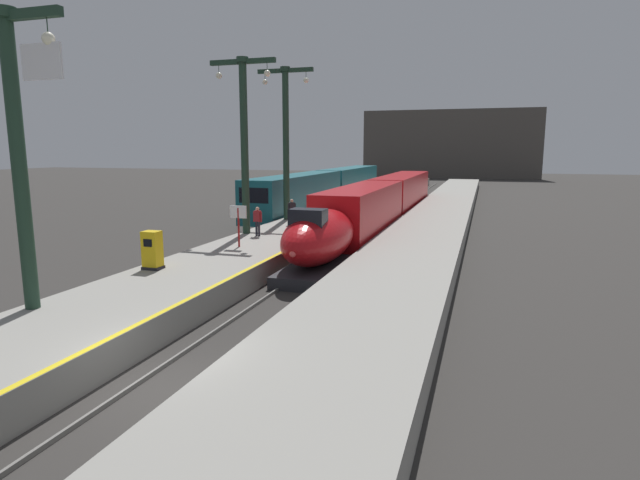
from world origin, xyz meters
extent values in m
plane|color=#33302D|center=(0.00, 0.00, 0.00)|extent=(260.00, 260.00, 0.00)
cube|color=gray|center=(-4.05, 24.75, 0.53)|extent=(4.80, 110.00, 1.05)
cube|color=gray|center=(4.05, 24.75, 0.53)|extent=(4.80, 110.00, 1.05)
cube|color=yellow|center=(-1.77, 24.75, 1.05)|extent=(0.20, 107.80, 0.01)
cube|color=slate|center=(-0.75, 27.50, 0.06)|extent=(0.08, 110.00, 0.12)
cube|color=slate|center=(0.75, 27.50, 0.06)|extent=(0.08, 110.00, 0.12)
cube|color=slate|center=(-8.85, 27.50, 0.06)|extent=(0.08, 110.00, 0.12)
cube|color=slate|center=(-7.35, 27.50, 0.06)|extent=(0.08, 110.00, 0.12)
ellipsoid|color=#B20F14|center=(0.00, 13.07, 1.83)|extent=(2.78, 7.57, 2.56)
cube|color=#28282D|center=(0.00, 12.69, 0.28)|extent=(2.46, 6.44, 0.55)
cube|color=black|center=(0.00, 11.37, 2.90)|extent=(1.59, 1.00, 0.90)
sphere|color=#F24C4C|center=(0.00, 9.37, 1.68)|extent=(0.28, 0.28, 0.28)
cube|color=#B20F14|center=(0.00, 22.34, 2.08)|extent=(2.90, 14.00, 3.05)
cube|color=black|center=(-1.42, 22.34, 2.62)|extent=(0.04, 11.90, 0.80)
cube|color=black|center=(1.42, 22.34, 2.62)|extent=(0.04, 11.90, 0.80)
cube|color=silver|center=(0.00, 22.34, 0.80)|extent=(2.92, 13.30, 0.24)
cube|color=black|center=(0.00, 17.86, 0.28)|extent=(2.03, 2.20, 0.56)
cube|color=black|center=(0.00, 26.82, 0.28)|extent=(2.03, 2.20, 0.56)
cube|color=#B20F14|center=(0.00, 38.94, 2.08)|extent=(2.90, 18.00, 3.05)
cube|color=black|center=(-1.42, 38.94, 2.62)|extent=(0.04, 15.84, 0.80)
cube|color=black|center=(1.42, 38.94, 2.62)|extent=(0.04, 15.84, 0.80)
cube|color=black|center=(0.00, 32.82, 0.28)|extent=(2.03, 2.20, 0.56)
cube|color=black|center=(0.00, 45.06, 0.28)|extent=(2.03, 2.20, 0.56)
cube|color=#145660|center=(-8.10, 32.13, 2.15)|extent=(2.85, 18.00, 3.30)
cube|color=black|center=(-8.10, 23.17, 2.75)|extent=(2.28, 0.08, 1.10)
cube|color=black|center=(-9.49, 32.13, 2.65)|extent=(0.04, 15.30, 0.90)
cube|color=black|center=(-6.71, 32.13, 2.65)|extent=(0.04, 15.30, 0.90)
cube|color=black|center=(-8.10, 26.37, 0.26)|extent=(2.00, 2.00, 0.52)
cube|color=black|center=(-8.10, 37.89, 0.26)|extent=(2.00, 2.00, 0.52)
cube|color=#145660|center=(-8.10, 50.73, 2.15)|extent=(2.85, 18.00, 3.30)
cylinder|color=#1E3828|center=(-5.90, 1.77, 5.52)|extent=(0.44, 0.44, 8.94)
cylinder|color=#1E3828|center=(-5.90, 1.77, 9.84)|extent=(0.68, 0.68, 0.30)
cube|color=#1E3828|center=(-5.90, 1.77, 9.74)|extent=(4.00, 0.24, 0.28)
cylinder|color=#1E3828|center=(-4.40, 1.77, 9.39)|extent=(0.03, 0.03, 0.60)
sphere|color=#EFEACC|center=(-4.40, 1.77, 9.04)|extent=(0.36, 0.36, 0.36)
cube|color=silver|center=(-4.70, 1.77, 8.44)|extent=(1.40, 0.08, 1.00)
cylinder|color=#1E3828|center=(-5.90, 17.29, 6.07)|extent=(0.44, 0.44, 10.04)
cylinder|color=#1E3828|center=(-5.90, 17.29, 10.94)|extent=(0.68, 0.68, 0.30)
cube|color=#1E3828|center=(-5.90, 17.29, 10.84)|extent=(4.00, 0.24, 0.28)
cylinder|color=#1E3828|center=(-7.40, 17.29, 10.49)|extent=(0.03, 0.03, 0.60)
sphere|color=#EFEACC|center=(-7.40, 17.29, 10.14)|extent=(0.36, 0.36, 0.36)
cylinder|color=#1E3828|center=(-4.40, 17.29, 10.49)|extent=(0.03, 0.03, 0.60)
sphere|color=#EFEACC|center=(-4.40, 17.29, 10.14)|extent=(0.36, 0.36, 0.36)
cylinder|color=#1E3828|center=(-5.90, 23.91, 6.28)|extent=(0.44, 0.44, 10.46)
cylinder|color=#1E3828|center=(-5.90, 23.91, 11.36)|extent=(0.68, 0.68, 0.30)
cube|color=#1E3828|center=(-5.90, 23.91, 11.26)|extent=(4.00, 0.24, 0.28)
cylinder|color=#1E3828|center=(-7.40, 23.91, 10.91)|extent=(0.03, 0.03, 0.60)
sphere|color=#EFEACC|center=(-7.40, 23.91, 10.56)|extent=(0.36, 0.36, 0.36)
cylinder|color=#1E3828|center=(-4.40, 23.91, 10.91)|extent=(0.03, 0.03, 0.60)
sphere|color=#EFEACC|center=(-4.40, 23.91, 10.56)|extent=(0.36, 0.36, 0.36)
cylinder|color=#23232D|center=(-4.56, 21.61, 1.48)|extent=(0.13, 0.13, 0.85)
cylinder|color=#23232D|center=(-4.68, 21.50, 1.48)|extent=(0.13, 0.13, 0.85)
cube|color=black|center=(-4.62, 21.55, 2.21)|extent=(0.43, 0.42, 0.62)
cylinder|color=black|center=(-4.44, 21.72, 2.16)|extent=(0.09, 0.09, 0.58)
cylinder|color=black|center=(-4.80, 21.39, 2.16)|extent=(0.09, 0.09, 0.58)
sphere|color=tan|center=(-4.62, 21.55, 2.63)|extent=(0.22, 0.22, 0.22)
cylinder|color=#23232D|center=(-4.92, 16.57, 1.48)|extent=(0.13, 0.13, 0.85)
cylinder|color=#23232D|center=(-4.75, 16.55, 1.48)|extent=(0.13, 0.13, 0.85)
cube|color=maroon|center=(-4.84, 16.56, 2.21)|extent=(0.40, 0.27, 0.62)
cylinder|color=maroon|center=(-5.07, 16.59, 2.16)|extent=(0.09, 0.09, 0.58)
cylinder|color=maroon|center=(-4.60, 16.53, 2.16)|extent=(0.09, 0.09, 0.58)
sphere|color=tan|center=(-4.84, 16.56, 2.63)|extent=(0.22, 0.22, 0.22)
cube|color=maroon|center=(-3.35, 21.59, 1.35)|extent=(0.40, 0.22, 0.60)
cylinder|color=#262628|center=(-3.45, 21.59, 1.83)|extent=(0.02, 0.02, 0.36)
cylinder|color=#262628|center=(-3.25, 21.59, 1.83)|extent=(0.02, 0.02, 0.36)
cube|color=#262628|center=(-3.35, 21.59, 2.02)|extent=(0.22, 0.03, 0.02)
cube|color=yellow|center=(-5.55, 7.57, 1.85)|extent=(0.70, 0.56, 1.60)
cube|color=black|center=(-5.55, 7.29, 2.20)|extent=(0.40, 0.02, 0.32)
cube|color=black|center=(-5.55, 7.57, 1.11)|extent=(0.76, 0.62, 0.12)
cylinder|color=maroon|center=(-4.37, 13.21, 2.05)|extent=(0.10, 0.10, 2.00)
cube|color=white|center=(-4.37, 13.21, 2.85)|extent=(0.90, 0.06, 0.64)
cube|color=#4C4742|center=(0.00, 102.00, 7.00)|extent=(36.00, 2.00, 14.00)
camera|label=1|loc=(7.51, -10.59, 5.99)|focal=29.31mm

